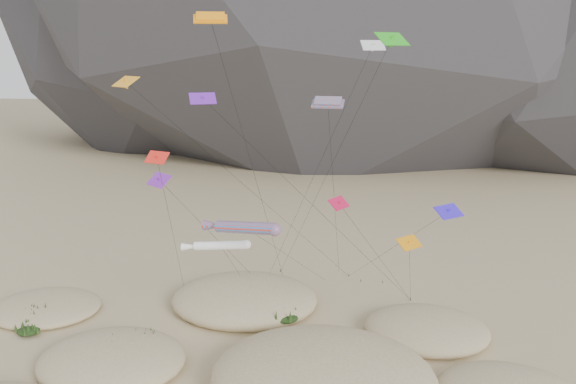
# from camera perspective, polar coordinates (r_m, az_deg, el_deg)

# --- Properties ---
(dunes) EXTENTS (50.77, 39.39, 4.27)m
(dunes) POSITION_cam_1_polar(r_m,az_deg,el_deg) (43.59, -4.23, -18.51)
(dunes) COLOR #CCB789
(dunes) RESTS_ON ground
(dune_grass) EXTENTS (43.57, 27.82, 1.45)m
(dune_grass) POSITION_cam_1_polar(r_m,az_deg,el_deg) (43.42, -5.92, -18.51)
(dune_grass) COLOR black
(dune_grass) RESTS_ON ground
(kite_stakes) EXTENTS (23.42, 6.05, 0.30)m
(kite_stakes) POSITION_cam_1_polar(r_m,az_deg,el_deg) (60.89, 1.71, -9.17)
(kite_stakes) COLOR #3F2D1E
(kite_stakes) RESTS_ON ground
(rainbow_tube_kite) EXTENTS (9.20, 18.47, 11.94)m
(rainbow_tube_kite) POSITION_cam_1_polar(r_m,az_deg,el_deg) (42.88, -4.62, -3.62)
(rainbow_tube_kite) COLOR red
(rainbow_tube_kite) RESTS_ON ground
(white_tube_kite) EXTENTS (5.78, 13.39, 9.48)m
(white_tube_kite) POSITION_cam_1_polar(r_m,az_deg,el_deg) (46.02, -7.16, -5.42)
(white_tube_kite) COLOR white
(white_tube_kite) RESTS_ON ground
(orange_parafoil) EXTENTS (5.54, 13.38, 27.17)m
(orange_parafoil) POSITION_cam_1_polar(r_m,az_deg,el_deg) (45.45, -7.76, 16.69)
(orange_parafoil) COLOR orange
(orange_parafoil) RESTS_ON ground
(multi_parafoil) EXTENTS (2.56, 16.61, 20.84)m
(multi_parafoil) POSITION_cam_1_polar(r_m,az_deg,el_deg) (43.94, 4.10, 8.74)
(multi_parafoil) COLOR #E24C17
(multi_parafoil) RESTS_ON ground
(delta_kites) EXTENTS (28.69, 20.16, 25.52)m
(delta_kites) POSITION_cam_1_polar(r_m,az_deg,el_deg) (44.46, -0.43, 5.50)
(delta_kites) COLOR #FF9F1A
(delta_kites) RESTS_ON ground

